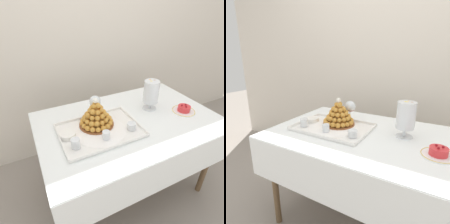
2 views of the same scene
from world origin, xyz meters
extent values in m
plane|color=gray|center=(0.00, 0.00, 0.00)|extent=(12.00, 12.00, 0.00)
cube|color=silver|center=(0.00, 0.83, 1.25)|extent=(4.80, 0.10, 2.50)
cylinder|color=brown|center=(-0.56, -0.34, 0.36)|extent=(0.04, 0.04, 0.71)
cylinder|color=brown|center=(-0.56, 0.34, 0.36)|extent=(0.04, 0.04, 0.71)
cube|color=brown|center=(0.00, 0.00, 0.72)|extent=(1.24, 0.80, 0.02)
cube|color=white|center=(0.00, 0.00, 0.74)|extent=(1.30, 0.86, 0.00)
cube|color=white|center=(0.00, -0.43, 0.60)|extent=(1.30, 0.01, 0.27)
cube|color=white|center=(0.00, 0.43, 0.60)|extent=(1.30, 0.01, 0.27)
cube|color=white|center=(-0.65, 0.00, 0.60)|extent=(0.01, 0.86, 0.27)
cube|color=white|center=(-0.25, -0.03, 0.74)|extent=(0.52, 0.38, 0.01)
cube|color=white|center=(-0.25, -0.22, 0.75)|extent=(0.52, 0.01, 0.02)
cube|color=white|center=(-0.25, 0.16, 0.75)|extent=(0.52, 0.01, 0.02)
cube|color=white|center=(-0.51, -0.03, 0.75)|extent=(0.01, 0.38, 0.02)
cube|color=white|center=(0.01, -0.03, 0.75)|extent=(0.01, 0.38, 0.02)
cylinder|color=white|center=(-0.25, -0.03, 0.74)|extent=(0.35, 0.35, 0.00)
cylinder|color=brown|center=(-0.24, 0.04, 0.75)|extent=(0.24, 0.24, 0.01)
cone|color=#B2732C|center=(-0.24, 0.04, 0.83)|extent=(0.17, 0.17, 0.16)
sphere|color=gold|center=(-0.15, 0.04, 0.77)|extent=(0.04, 0.04, 0.04)
sphere|color=gold|center=(-0.15, 0.08, 0.77)|extent=(0.03, 0.03, 0.03)
sphere|color=gold|center=(-0.17, 0.11, 0.77)|extent=(0.04, 0.04, 0.04)
sphere|color=gold|center=(-0.20, 0.13, 0.77)|extent=(0.04, 0.04, 0.04)
sphere|color=gold|center=(-0.23, 0.14, 0.77)|extent=(0.04, 0.04, 0.04)
sphere|color=gold|center=(-0.27, 0.13, 0.77)|extent=(0.04, 0.04, 0.04)
sphere|color=gold|center=(-0.30, 0.12, 0.77)|extent=(0.04, 0.04, 0.04)
sphere|color=gold|center=(-0.33, 0.09, 0.77)|extent=(0.03, 0.03, 0.03)
sphere|color=gold|center=(-0.34, 0.06, 0.77)|extent=(0.03, 0.03, 0.03)
sphere|color=gold|center=(-0.34, 0.02, 0.77)|extent=(0.03, 0.03, 0.03)
sphere|color=gold|center=(-0.33, -0.01, 0.77)|extent=(0.04, 0.04, 0.04)
sphere|color=gold|center=(-0.30, -0.04, 0.77)|extent=(0.04, 0.04, 0.04)
sphere|color=gold|center=(-0.27, -0.05, 0.77)|extent=(0.03, 0.03, 0.03)
sphere|color=gold|center=(-0.23, -0.06, 0.77)|extent=(0.04, 0.04, 0.04)
sphere|color=gold|center=(-0.20, -0.05, 0.77)|extent=(0.04, 0.04, 0.04)
sphere|color=gold|center=(-0.17, -0.03, 0.77)|extent=(0.04, 0.04, 0.04)
sphere|color=gold|center=(-0.15, 0.00, 0.77)|extent=(0.03, 0.03, 0.03)
sphere|color=gold|center=(-0.17, 0.07, 0.80)|extent=(0.03, 0.03, 0.03)
sphere|color=gold|center=(-0.19, 0.10, 0.80)|extent=(0.03, 0.03, 0.03)
sphere|color=gold|center=(-0.22, 0.11, 0.80)|extent=(0.04, 0.04, 0.04)
sphere|color=gold|center=(-0.25, 0.12, 0.81)|extent=(0.04, 0.04, 0.04)
sphere|color=gold|center=(-0.28, 0.10, 0.80)|extent=(0.04, 0.04, 0.04)
sphere|color=gold|center=(-0.31, 0.08, 0.80)|extent=(0.04, 0.04, 0.04)
sphere|color=gold|center=(-0.32, 0.05, 0.80)|extent=(0.03, 0.03, 0.03)
sphere|color=gold|center=(-0.32, 0.01, 0.80)|extent=(0.03, 0.03, 0.03)
sphere|color=gold|center=(-0.30, -0.02, 0.80)|extent=(0.04, 0.04, 0.04)
sphere|color=gold|center=(-0.27, -0.03, 0.80)|extent=(0.04, 0.04, 0.04)
sphere|color=gold|center=(-0.23, -0.04, 0.80)|extent=(0.03, 0.03, 0.03)
sphere|color=gold|center=(-0.20, -0.02, 0.80)|extent=(0.03, 0.03, 0.03)
sphere|color=gold|center=(-0.18, 0.00, 0.80)|extent=(0.03, 0.03, 0.03)
sphere|color=gold|center=(-0.17, 0.03, 0.80)|extent=(0.04, 0.04, 0.04)
sphere|color=gold|center=(-0.20, 0.08, 0.84)|extent=(0.03, 0.03, 0.03)
sphere|color=gold|center=(-0.23, 0.10, 0.84)|extent=(0.03, 0.03, 0.03)
sphere|color=gold|center=(-0.26, 0.09, 0.84)|extent=(0.04, 0.04, 0.04)
sphere|color=gold|center=(-0.29, 0.07, 0.83)|extent=(0.03, 0.03, 0.03)
sphere|color=gold|center=(-0.30, 0.04, 0.84)|extent=(0.04, 0.04, 0.04)
sphere|color=gold|center=(-0.29, 0.00, 0.83)|extent=(0.03, 0.03, 0.03)
sphere|color=gold|center=(-0.26, -0.02, 0.83)|extent=(0.03, 0.03, 0.03)
sphere|color=gold|center=(-0.22, -0.01, 0.84)|extent=(0.04, 0.04, 0.04)
sphere|color=gold|center=(-0.19, 0.01, 0.83)|extent=(0.04, 0.04, 0.04)
sphere|color=gold|center=(-0.19, 0.04, 0.83)|extent=(0.03, 0.03, 0.03)
sphere|color=gold|center=(-0.22, 0.07, 0.87)|extent=(0.04, 0.04, 0.04)
sphere|color=gold|center=(-0.26, 0.07, 0.87)|extent=(0.04, 0.04, 0.04)
sphere|color=gold|center=(-0.28, 0.05, 0.87)|extent=(0.04, 0.04, 0.04)
sphere|color=gold|center=(-0.27, 0.02, 0.87)|extent=(0.04, 0.04, 0.04)
sphere|color=gold|center=(-0.25, 0.00, 0.87)|extent=(0.03, 0.03, 0.03)
sphere|color=gold|center=(-0.22, 0.02, 0.87)|extent=(0.03, 0.03, 0.03)
sphere|color=gold|center=(-0.21, 0.05, 0.87)|extent=(0.04, 0.04, 0.04)
sphere|color=gold|center=(-0.24, 0.06, 0.90)|extent=(0.03, 0.03, 0.03)
sphere|color=gold|center=(-0.26, 0.03, 0.90)|extent=(0.03, 0.03, 0.03)
sphere|color=gold|center=(-0.23, 0.03, 0.90)|extent=(0.04, 0.04, 0.04)
sphere|color=white|center=(-0.24, 0.04, 0.93)|extent=(0.03, 0.03, 0.03)
cylinder|color=silver|center=(-0.44, -0.12, 0.78)|extent=(0.05, 0.05, 0.06)
cylinder|color=gold|center=(-0.44, -0.12, 0.76)|extent=(0.05, 0.05, 0.02)
cylinder|color=#EAC166|center=(-0.44, -0.12, 0.78)|extent=(0.05, 0.05, 0.02)
sphere|color=brown|center=(-0.43, -0.11, 0.79)|extent=(0.02, 0.02, 0.02)
cylinder|color=silver|center=(-0.25, -0.13, 0.77)|extent=(0.05, 0.05, 0.05)
cylinder|color=gold|center=(-0.25, -0.13, 0.76)|extent=(0.04, 0.04, 0.02)
cylinder|color=#EAC166|center=(-0.25, -0.13, 0.78)|extent=(0.04, 0.04, 0.02)
sphere|color=brown|center=(-0.25, -0.14, 0.79)|extent=(0.01, 0.01, 0.01)
cylinder|color=silver|center=(-0.05, -0.11, 0.77)|extent=(0.06, 0.06, 0.05)
cylinder|color=brown|center=(-0.05, -0.11, 0.76)|extent=(0.05, 0.05, 0.02)
cylinder|color=#8C603D|center=(-0.05, -0.11, 0.77)|extent=(0.05, 0.05, 0.01)
sphere|color=brown|center=(-0.05, -0.12, 0.78)|extent=(0.02, 0.02, 0.02)
cylinder|color=white|center=(-0.46, 0.00, 0.76)|extent=(0.10, 0.10, 0.03)
cylinder|color=#F2CC59|center=(-0.46, 0.00, 0.77)|extent=(0.09, 0.09, 0.00)
cylinder|color=white|center=(0.23, 0.07, 0.74)|extent=(0.11, 0.11, 0.01)
cylinder|color=white|center=(0.23, 0.07, 0.77)|extent=(0.02, 0.02, 0.06)
cylinder|color=white|center=(0.23, 0.07, 0.88)|extent=(0.12, 0.12, 0.17)
cylinder|color=pink|center=(0.25, 0.07, 0.81)|extent=(0.05, 0.05, 0.05)
cylinder|color=pink|center=(0.22, 0.10, 0.81)|extent=(0.05, 0.05, 0.03)
cylinder|color=#E54C47|center=(0.20, 0.07, 0.81)|extent=(0.05, 0.05, 0.05)
cylinder|color=yellow|center=(0.23, 0.04, 0.81)|extent=(0.05, 0.04, 0.05)
cylinder|color=#9ED860|center=(0.25, 0.09, 0.83)|extent=(0.05, 0.05, 0.04)
cylinder|color=#72B2E0|center=(0.21, 0.08, 0.83)|extent=(0.05, 0.04, 0.04)
cylinder|color=#E54C47|center=(0.23, 0.06, 0.83)|extent=(0.06, 0.05, 0.06)
cylinder|color=#F9A54C|center=(0.23, 0.08, 0.85)|extent=(0.05, 0.04, 0.05)
cylinder|color=yellow|center=(0.22, 0.07, 0.85)|extent=(0.04, 0.04, 0.04)
cylinder|color=#D199D8|center=(0.24, 0.06, 0.85)|extent=(0.05, 0.05, 0.02)
cylinder|color=#72B2E0|center=(0.22, 0.09, 0.87)|extent=(0.05, 0.04, 0.05)
cylinder|color=#F9A54C|center=(0.21, 0.07, 0.87)|extent=(0.05, 0.04, 0.04)
cylinder|color=pink|center=(0.23, 0.06, 0.87)|extent=(0.06, 0.04, 0.06)
cylinder|color=#E54C47|center=(0.24, 0.07, 0.87)|extent=(0.05, 0.04, 0.05)
cylinder|color=brown|center=(0.20, 0.09, 0.89)|extent=(0.05, 0.04, 0.05)
cylinder|color=#72B2E0|center=(0.22, 0.04, 0.89)|extent=(0.05, 0.05, 0.04)
cylinder|color=yellow|center=(0.25, 0.08, 0.89)|extent=(0.05, 0.04, 0.05)
cylinder|color=pink|center=(0.21, 0.08, 0.91)|extent=(0.05, 0.05, 0.02)
cylinder|color=#F9A54C|center=(0.23, 0.05, 0.91)|extent=(0.05, 0.05, 0.04)
cylinder|color=pink|center=(0.24, 0.07, 0.91)|extent=(0.05, 0.05, 0.05)
cylinder|color=#9ED860|center=(0.24, 0.09, 0.91)|extent=(0.05, 0.04, 0.04)
cylinder|color=pink|center=(0.22, 0.06, 0.93)|extent=(0.05, 0.05, 0.04)
cylinder|color=yellow|center=(0.24, 0.05, 0.93)|extent=(0.05, 0.05, 0.03)
cylinder|color=#E54C47|center=(0.25, 0.07, 0.93)|extent=(0.05, 0.05, 0.03)
cylinder|color=#9ED860|center=(0.22, 0.08, 0.93)|extent=(0.04, 0.04, 0.03)
cylinder|color=yellow|center=(0.22, 0.06, 0.95)|extent=(0.05, 0.04, 0.05)
cylinder|color=brown|center=(0.25, 0.07, 0.95)|extent=(0.05, 0.04, 0.04)
cylinder|color=#F9A54C|center=(0.22, 0.10, 0.95)|extent=(0.05, 0.05, 0.04)
cylinder|color=white|center=(0.44, -0.09, 0.74)|extent=(0.18, 0.18, 0.01)
torus|color=gold|center=(0.44, -0.09, 0.74)|extent=(0.17, 0.17, 0.00)
cylinder|color=red|center=(0.44, -0.09, 0.76)|extent=(0.10, 0.10, 0.04)
sphere|color=#A51923|center=(0.46, -0.08, 0.79)|extent=(0.01, 0.01, 0.01)
sphere|color=#A51923|center=(0.42, -0.08, 0.79)|extent=(0.01, 0.01, 0.01)
sphere|color=#A51923|center=(0.44, -0.11, 0.79)|extent=(0.01, 0.01, 0.01)
cylinder|color=silver|center=(-0.20, 0.15, 0.74)|extent=(0.06, 0.06, 0.00)
cylinder|color=silver|center=(-0.20, 0.15, 0.79)|extent=(0.01, 0.01, 0.09)
sphere|color=silver|center=(-0.20, 0.15, 0.87)|extent=(0.08, 0.08, 0.08)
cylinder|color=maroon|center=(-0.20, 0.15, 0.85)|extent=(0.06, 0.06, 0.03)
camera|label=1|loc=(-0.63, -0.98, 1.52)|focal=30.53mm
camera|label=2|loc=(0.43, -1.14, 1.25)|focal=30.79mm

